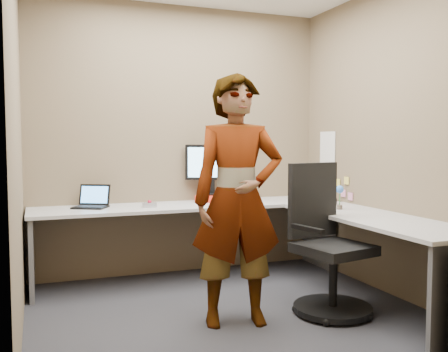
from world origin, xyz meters
name	(u,v)px	position (x,y,z in m)	size (l,w,h in m)	color
ground	(226,310)	(0.00, 0.00, 0.00)	(3.00, 3.00, 0.00)	#27272C
wall_back	(180,140)	(0.00, 1.30, 1.35)	(3.00, 3.00, 0.00)	brown
wall_right	(385,140)	(1.50, 0.00, 1.35)	(2.70, 2.70, 0.00)	brown
wall_left	(17,140)	(-1.50, 0.00, 1.35)	(2.70, 2.70, 0.00)	brown
desk	(256,226)	(0.44, 0.39, 0.59)	(2.98, 2.58, 0.73)	#BCBCBC
paper_ream	(213,198)	(0.28, 1.11, 0.76)	(0.33, 0.25, 0.07)	red
monitor	(212,165)	(0.28, 1.13, 1.10)	(0.50, 0.27, 0.51)	black
laptop	(92,202)	(-0.91, 1.07, 0.78)	(0.37, 0.35, 0.21)	black
trackball_mouse	(149,205)	(-0.41, 0.90, 0.76)	(0.12, 0.08, 0.07)	#B7B7BC
origami	(202,201)	(0.10, 0.93, 0.76)	(0.10, 0.10, 0.06)	white
stapler	(331,202)	(1.26, 0.48, 0.76)	(0.15, 0.04, 0.06)	black
flower	(340,193)	(1.15, 0.16, 0.87)	(0.07, 0.07, 0.22)	brown
calendar_purple	(231,145)	(0.55, 1.29, 1.30)	(0.30, 0.01, 0.40)	#846BB7
calendar_white	(328,150)	(1.49, 0.90, 1.25)	(0.01, 0.28, 0.38)	white
sticky_note_a	(346,181)	(1.49, 0.55, 0.95)	(0.01, 0.07, 0.07)	#F2E059
sticky_note_b	(343,193)	(1.49, 0.60, 0.82)	(0.01, 0.07, 0.07)	pink
sticky_note_c	(350,196)	(1.49, 0.48, 0.80)	(0.01, 0.07, 0.07)	pink
sticky_note_d	(338,182)	(1.49, 0.70, 0.92)	(0.01, 0.07, 0.07)	#F2E059
office_chair	(327,253)	(0.73, -0.31, 0.47)	(0.64, 0.61, 1.14)	black
person	(238,200)	(-0.02, -0.29, 0.91)	(0.67, 0.44, 1.83)	#999399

